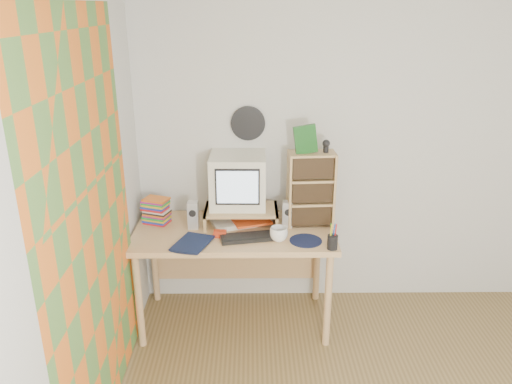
{
  "coord_description": "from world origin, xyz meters",
  "views": [
    {
      "loc": [
        -0.91,
        -1.81,
        2.23
      ],
      "look_at": [
        -0.88,
        1.33,
        1.05
      ],
      "focal_mm": 35.0,
      "sensor_mm": 36.0,
      "label": 1
    }
  ],
  "objects_px": {
    "dvd_stack": "(156,207)",
    "cd_rack": "(311,189)",
    "desk": "(235,243)",
    "mug": "(279,234)",
    "diary": "(178,239)",
    "crt_monitor": "(238,181)",
    "keyboard": "(250,237)"
  },
  "relations": [
    {
      "from": "diary",
      "to": "mug",
      "type": "bearing_deg",
      "value": 21.9
    },
    {
      "from": "desk",
      "to": "crt_monitor",
      "type": "bearing_deg",
      "value": 71.93
    },
    {
      "from": "mug",
      "to": "diary",
      "type": "height_order",
      "value": "mug"
    },
    {
      "from": "desk",
      "to": "crt_monitor",
      "type": "relative_size",
      "value": 3.57
    },
    {
      "from": "cd_rack",
      "to": "mug",
      "type": "distance_m",
      "value": 0.42
    },
    {
      "from": "keyboard",
      "to": "cd_rack",
      "type": "height_order",
      "value": "cd_rack"
    },
    {
      "from": "dvd_stack",
      "to": "diary",
      "type": "bearing_deg",
      "value": -39.15
    },
    {
      "from": "desk",
      "to": "keyboard",
      "type": "relative_size",
      "value": 3.53
    },
    {
      "from": "keyboard",
      "to": "dvd_stack",
      "type": "bearing_deg",
      "value": 147.24
    },
    {
      "from": "desk",
      "to": "mug",
      "type": "xyz_separation_m",
      "value": [
        0.31,
        -0.24,
        0.18
      ]
    },
    {
      "from": "desk",
      "to": "mug",
      "type": "bearing_deg",
      "value": -38.44
    },
    {
      "from": "cd_rack",
      "to": "desk",
      "type": "bearing_deg",
      "value": 179.5
    },
    {
      "from": "diary",
      "to": "desk",
      "type": "bearing_deg",
      "value": 56.28
    },
    {
      "from": "mug",
      "to": "diary",
      "type": "bearing_deg",
      "value": -177.59
    },
    {
      "from": "mug",
      "to": "keyboard",
      "type": "bearing_deg",
      "value": 172.6
    },
    {
      "from": "dvd_stack",
      "to": "desk",
      "type": "bearing_deg",
      "value": 13.57
    },
    {
      "from": "dvd_stack",
      "to": "cd_rack",
      "type": "bearing_deg",
      "value": 17.85
    },
    {
      "from": "cd_rack",
      "to": "diary",
      "type": "relative_size",
      "value": 2.14
    },
    {
      "from": "dvd_stack",
      "to": "mug",
      "type": "distance_m",
      "value": 0.92
    },
    {
      "from": "desk",
      "to": "keyboard",
      "type": "bearing_deg",
      "value": -62.48
    },
    {
      "from": "dvd_stack",
      "to": "mug",
      "type": "height_order",
      "value": "dvd_stack"
    },
    {
      "from": "dvd_stack",
      "to": "cd_rack",
      "type": "xyz_separation_m",
      "value": [
        1.1,
        -0.03,
        0.15
      ]
    },
    {
      "from": "dvd_stack",
      "to": "cd_rack",
      "type": "relative_size",
      "value": 0.45
    },
    {
      "from": "mug",
      "to": "diary",
      "type": "xyz_separation_m",
      "value": [
        -0.67,
        -0.03,
        -0.02
      ]
    },
    {
      "from": "cd_rack",
      "to": "mug",
      "type": "bearing_deg",
      "value": -134.42
    },
    {
      "from": "cd_rack",
      "to": "keyboard",
      "type": "bearing_deg",
      "value": -153.56
    },
    {
      "from": "keyboard",
      "to": "cd_rack",
      "type": "distance_m",
      "value": 0.55
    },
    {
      "from": "dvd_stack",
      "to": "mug",
      "type": "relative_size",
      "value": 2.01
    },
    {
      "from": "desk",
      "to": "cd_rack",
      "type": "relative_size",
      "value": 2.61
    },
    {
      "from": "dvd_stack",
      "to": "diary",
      "type": "height_order",
      "value": "dvd_stack"
    },
    {
      "from": "crt_monitor",
      "to": "dvd_stack",
      "type": "xyz_separation_m",
      "value": [
        -0.59,
        -0.03,
        -0.18
      ]
    },
    {
      "from": "keyboard",
      "to": "diary",
      "type": "bearing_deg",
      "value": 175.83
    }
  ]
}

